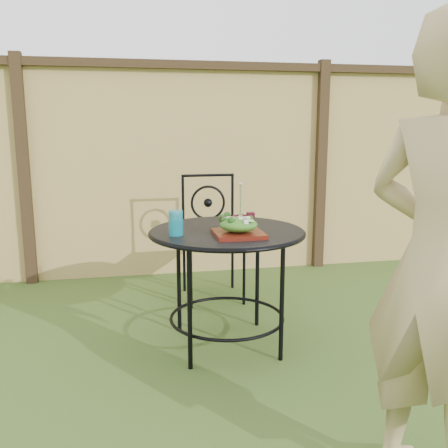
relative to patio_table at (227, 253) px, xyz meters
name	(u,v)px	position (x,y,z in m)	size (l,w,h in m)	color
ground	(234,397)	(-0.09, -0.60, -0.59)	(60.00, 60.00, 0.00)	#244917
fence	(180,169)	(-0.09, 1.60, 0.36)	(8.00, 0.12, 1.90)	#E5C771
patio_table	(227,253)	(0.00, 0.00, 0.00)	(0.92, 0.92, 0.72)	black
patio_chair	(211,233)	(0.07, 0.92, -0.08)	(0.46, 0.46, 0.95)	black
diner	(445,267)	(0.49, -1.34, 0.26)	(0.62, 0.41, 1.70)	tan
salad_plate	(238,234)	(0.03, -0.17, 0.15)	(0.27, 0.27, 0.02)	#411309
salad	(239,225)	(0.03, -0.17, 0.20)	(0.21, 0.21, 0.08)	#235614
fork	(240,201)	(0.04, -0.17, 0.33)	(0.01, 0.01, 0.18)	silver
drinking_glass	(176,223)	(-0.31, -0.08, 0.21)	(0.08, 0.08, 0.14)	#0D7E96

